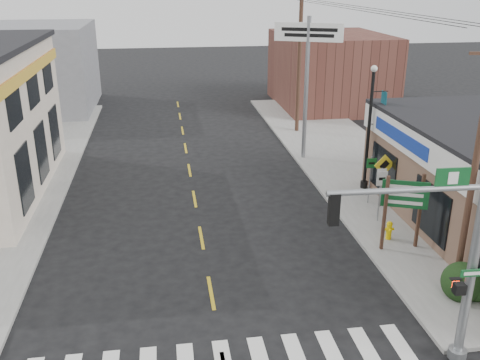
{
  "coord_description": "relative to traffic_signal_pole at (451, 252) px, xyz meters",
  "views": [
    {
      "loc": [
        -1.26,
        -11.01,
        9.67
      ],
      "look_at": [
        1.38,
        6.86,
        2.8
      ],
      "focal_mm": 40.0,
      "sensor_mm": 36.0,
      "label": 1
    }
  ],
  "objects": [
    {
      "name": "fire_hydrant",
      "position": [
        1.63,
        6.87,
        -2.83
      ],
      "size": [
        0.23,
        0.23,
        0.75
      ],
      "rotation": [
        0.0,
        0.0,
        -0.09
      ],
      "color": "#EEC603",
      "rests_on": "sidewalk_right"
    },
    {
      "name": "traffic_signal_pole",
      "position": [
        0.0,
        0.0,
        0.0
      ],
      "size": [
        4.28,
        0.36,
        5.43
      ],
      "rotation": [
        0.0,
        0.0,
        -0.03
      ],
      "color": "gray",
      "rests_on": "sidewalk_right"
    },
    {
      "name": "lamp_post",
      "position": [
        2.71,
        12.21,
        0.16
      ],
      "size": [
        0.76,
        0.6,
        5.86
      ],
      "rotation": [
        0.0,
        0.0,
        0.16
      ],
      "color": "black",
      "rests_on": "sidewalk_right"
    },
    {
      "name": "shrub_back",
      "position": [
        3.81,
        7.72,
        -2.88
      ],
      "size": [
        0.97,
        0.97,
        0.73
      ],
      "primitive_type": "ellipsoid",
      "color": "black",
      "rests_on": "sidewalk_right"
    },
    {
      "name": "bldg_distant_left",
      "position": [
        -16.56,
        32.29,
        -0.17
      ],
      "size": [
        9.0,
        10.0,
        6.4
      ],
      "primitive_type": "cube",
      "color": "gray",
      "rests_on": "ground"
    },
    {
      "name": "utility_pole_near",
      "position": [
        2.61,
        3.56,
        0.88
      ],
      "size": [
        1.4,
        0.21,
        8.03
      ],
      "rotation": [
        0.0,
        0.0,
        -0.12
      ],
      "color": "#493426",
      "rests_on": "sidewalk_right"
    },
    {
      "name": "ped_crossing_sign",
      "position": [
        2.52,
        9.87,
        -1.54
      ],
      "size": [
        0.95,
        0.07,
        2.45
      ],
      "rotation": [
        0.0,
        0.0,
        0.09
      ],
      "color": "gray",
      "rests_on": "sidewalk_right"
    },
    {
      "name": "bldg_distant_right",
      "position": [
        6.44,
        30.29,
        -0.57
      ],
      "size": [
        8.0,
        10.0,
        5.6
      ],
      "primitive_type": "cube",
      "color": "brown",
      "rests_on": "ground"
    },
    {
      "name": "shrub_front",
      "position": [
        2.3,
        2.76,
        -2.75
      ],
      "size": [
        1.31,
        1.31,
        0.98
      ],
      "primitive_type": "ellipsoid",
      "color": "#1C3D1A",
      "rests_on": "sidewalk_right"
    },
    {
      "name": "dance_center_sign",
      "position": [
        0.94,
        17.22,
        2.46
      ],
      "size": [
        3.61,
        0.23,
        7.68
      ],
      "rotation": [
        0.0,
        0.0,
        -0.42
      ],
      "color": "gray",
      "rests_on": "sidewalk_right"
    },
    {
      "name": "guide_sign",
      "position": [
        1.71,
        6.1,
        -1.36
      ],
      "size": [
        1.67,
        0.14,
        2.92
      ],
      "rotation": [
        0.0,
        0.0,
        -0.38
      ],
      "color": "#4A3022",
      "rests_on": "sidewalk_right"
    },
    {
      "name": "sidewalk_right",
      "position": [
        3.44,
        13.29,
        -3.31
      ],
      "size": [
        6.0,
        38.0,
        0.13
      ],
      "primitive_type": "cube",
      "color": "gray",
      "rests_on": "ground"
    },
    {
      "name": "center_line",
      "position": [
        -5.56,
        8.29,
        -3.37
      ],
      "size": [
        0.12,
        56.0,
        0.01
      ],
      "primitive_type": "cube",
      "color": "gold",
      "rests_on": "ground"
    },
    {
      "name": "utility_pole_far",
      "position": [
        1.94,
        22.72,
        1.71
      ],
      "size": [
        1.68,
        0.25,
        9.65
      ],
      "rotation": [
        0.0,
        0.0,
        -0.08
      ],
      "color": "#3A2D17",
      "rests_on": "sidewalk_right"
    }
  ]
}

